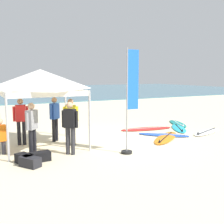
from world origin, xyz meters
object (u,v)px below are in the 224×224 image
(person_orange, at_px, (0,135))
(banner_flag, at_px, (130,106))
(surfboard_teal, at_px, (178,123))
(surfboard_orange, at_px, (166,138))
(surfboard_red, at_px, (146,129))
(person_blue, at_px, (55,116))
(person_red, at_px, (21,118))
(gear_bag_near_tent, at_px, (30,162))
(gear_bag_on_sand, at_px, (40,157))
(surfboard_cyan, at_px, (179,128))
(person_yellow, at_px, (71,119))
(person_grey, at_px, (32,126))
(gear_bag_by_pole, at_px, (25,159))
(surfboard_white, at_px, (207,132))
(surfboard_blue, at_px, (164,135))
(canopy_tent, at_px, (40,80))
(person_black, at_px, (70,124))

(person_orange, height_order, banner_flag, banner_flag)
(surfboard_teal, relative_size, banner_flag, 0.66)
(surfboard_orange, relative_size, person_orange, 1.97)
(surfboard_red, relative_size, person_blue, 1.54)
(person_red, relative_size, gear_bag_near_tent, 2.85)
(gear_bag_on_sand, bearing_deg, person_blue, 63.87)
(surfboard_cyan, bearing_deg, person_yellow, -174.61)
(person_grey, height_order, gear_bag_by_pole, person_grey)
(gear_bag_near_tent, bearing_deg, person_orange, 110.68)
(surfboard_white, distance_m, gear_bag_on_sand, 7.55)
(person_blue, height_order, gear_bag_by_pole, person_blue)
(surfboard_teal, distance_m, surfboard_blue, 2.94)
(surfboard_orange, bearing_deg, person_grey, -179.63)
(surfboard_cyan, xyz_separation_m, surfboard_red, (-1.42, 0.63, -0.00))
(surfboard_red, distance_m, person_grey, 6.01)
(canopy_tent, relative_size, surfboard_orange, 1.17)
(person_blue, xyz_separation_m, person_red, (-1.25, -0.00, 0.00))
(surfboard_teal, relative_size, gear_bag_near_tent, 3.71)
(person_black, bearing_deg, surfboard_teal, 21.20)
(person_grey, distance_m, gear_bag_by_pole, 1.08)
(surfboard_blue, relative_size, banner_flag, 0.58)
(surfboard_cyan, distance_m, gear_bag_near_tent, 7.63)
(surfboard_white, relative_size, surfboard_orange, 0.97)
(person_yellow, distance_m, person_grey, 1.70)
(canopy_tent, distance_m, person_orange, 2.29)
(surfboard_orange, relative_size, gear_bag_near_tent, 3.93)
(person_orange, xyz_separation_m, banner_flag, (3.79, -1.73, 0.92))
(canopy_tent, distance_m, person_yellow, 1.73)
(surfboard_orange, bearing_deg, person_yellow, 168.96)
(gear_bag_near_tent, height_order, gear_bag_by_pole, same)
(person_black, bearing_deg, surfboard_cyan, 15.06)
(surfboard_orange, height_order, gear_bag_near_tent, gear_bag_near_tent)
(surfboard_cyan, distance_m, surfboard_red, 1.56)
(surfboard_teal, xyz_separation_m, surfboard_blue, (-2.32, -1.80, 0.00))
(surfboard_white, bearing_deg, surfboard_red, 137.78)
(person_black, bearing_deg, surfboard_white, 3.56)
(gear_bag_near_tent, bearing_deg, surfboard_cyan, 16.81)
(surfboard_cyan, xyz_separation_m, gear_bag_by_pole, (-7.39, -1.87, 0.10))
(surfboard_orange, bearing_deg, surfboard_blue, 60.91)
(surfboard_cyan, xyz_separation_m, surfboard_orange, (-1.77, -1.25, -0.00))
(surfboard_orange, relative_size, surfboard_teal, 1.06)
(canopy_tent, height_order, surfboard_blue, canopy_tent)
(person_red, distance_m, person_orange, 1.31)
(gear_bag_by_pole, bearing_deg, person_red, 82.89)
(person_blue, height_order, person_orange, person_blue)
(surfboard_blue, bearing_deg, surfboard_teal, 37.92)
(person_yellow, height_order, gear_bag_near_tent, person_yellow)
(person_red, xyz_separation_m, gear_bag_near_tent, (-0.20, -2.59, -0.85))
(surfboard_cyan, relative_size, banner_flag, 0.62)
(person_red, bearing_deg, person_black, -58.76)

